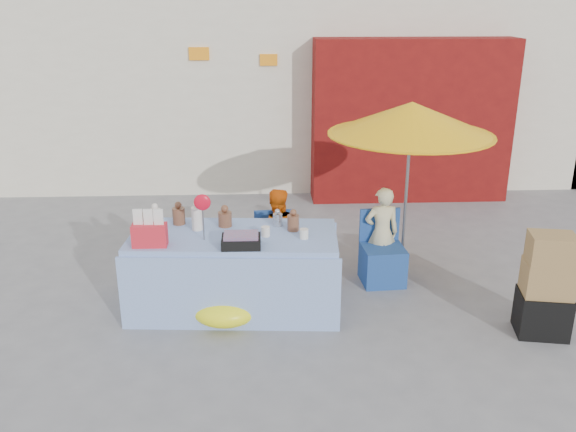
{
  "coord_description": "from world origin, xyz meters",
  "views": [
    {
      "loc": [
        -0.25,
        -5.5,
        3.21
      ],
      "look_at": [
        0.03,
        0.6,
        1.0
      ],
      "focal_mm": 38.0,
      "sensor_mm": 36.0,
      "label": 1
    }
  ],
  "objects_px": {
    "chair_right": "(382,262)",
    "umbrella": "(411,119)",
    "vendor_orange": "(276,235)",
    "box_stack": "(546,289)",
    "chair_left": "(277,264)",
    "vendor_beige": "(382,233)",
    "market_table": "(234,270)"
  },
  "relations": [
    {
      "from": "chair_right",
      "to": "umbrella",
      "type": "distance_m",
      "value": 1.69
    },
    {
      "from": "vendor_orange",
      "to": "chair_left",
      "type": "bearing_deg",
      "value": 85.35
    },
    {
      "from": "market_table",
      "to": "umbrella",
      "type": "distance_m",
      "value": 2.62
    },
    {
      "from": "market_table",
      "to": "umbrella",
      "type": "relative_size",
      "value": 1.09
    },
    {
      "from": "chair_left",
      "to": "market_table",
      "type": "bearing_deg",
      "value": -135.34
    },
    {
      "from": "vendor_orange",
      "to": "box_stack",
      "type": "relative_size",
      "value": 1.05
    },
    {
      "from": "umbrella",
      "to": "box_stack",
      "type": "relative_size",
      "value": 1.94
    },
    {
      "from": "chair_right",
      "to": "umbrella",
      "type": "xyz_separation_m",
      "value": [
        0.3,
        0.28,
        1.64
      ]
    },
    {
      "from": "vendor_orange",
      "to": "umbrella",
      "type": "bearing_deg",
      "value": -178.64
    },
    {
      "from": "chair_right",
      "to": "vendor_orange",
      "type": "height_order",
      "value": "vendor_orange"
    },
    {
      "from": "chair_left",
      "to": "chair_right",
      "type": "distance_m",
      "value": 1.25
    },
    {
      "from": "market_table",
      "to": "box_stack",
      "type": "height_order",
      "value": "market_table"
    },
    {
      "from": "umbrella",
      "to": "box_stack",
      "type": "height_order",
      "value": "umbrella"
    },
    {
      "from": "chair_left",
      "to": "vendor_beige",
      "type": "xyz_separation_m",
      "value": [
        1.25,
        0.13,
        0.31
      ]
    },
    {
      "from": "vendor_beige",
      "to": "umbrella",
      "type": "relative_size",
      "value": 0.54
    },
    {
      "from": "chair_right",
      "to": "chair_left",
      "type": "bearing_deg",
      "value": 175.84
    },
    {
      "from": "umbrella",
      "to": "chair_left",
      "type": "bearing_deg",
      "value": -169.62
    },
    {
      "from": "vendor_beige",
      "to": "box_stack",
      "type": "height_order",
      "value": "vendor_beige"
    },
    {
      "from": "chair_left",
      "to": "box_stack",
      "type": "xyz_separation_m",
      "value": [
        2.62,
        -1.25,
        0.24
      ]
    },
    {
      "from": "chair_right",
      "to": "vendor_beige",
      "type": "bearing_deg",
      "value": 85.35
    },
    {
      "from": "chair_right",
      "to": "box_stack",
      "type": "height_order",
      "value": "box_stack"
    },
    {
      "from": "chair_left",
      "to": "umbrella",
      "type": "bearing_deg",
      "value": 6.22
    },
    {
      "from": "chair_right",
      "to": "umbrella",
      "type": "height_order",
      "value": "umbrella"
    },
    {
      "from": "chair_left",
      "to": "umbrella",
      "type": "relative_size",
      "value": 0.41
    },
    {
      "from": "vendor_orange",
      "to": "umbrella",
      "type": "distance_m",
      "value": 2.05
    },
    {
      "from": "vendor_orange",
      "to": "vendor_beige",
      "type": "distance_m",
      "value": 1.25
    },
    {
      "from": "vendor_beige",
      "to": "chair_left",
      "type": "bearing_deg",
      "value": 1.96
    },
    {
      "from": "vendor_beige",
      "to": "box_stack",
      "type": "xyz_separation_m",
      "value": [
        1.37,
        -1.38,
        -0.07
      ]
    },
    {
      "from": "vendor_orange",
      "to": "box_stack",
      "type": "distance_m",
      "value": 2.96
    },
    {
      "from": "vendor_orange",
      "to": "vendor_beige",
      "type": "bearing_deg",
      "value": 175.84
    },
    {
      "from": "chair_left",
      "to": "chair_right",
      "type": "height_order",
      "value": "same"
    },
    {
      "from": "market_table",
      "to": "vendor_beige",
      "type": "height_order",
      "value": "market_table"
    }
  ]
}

